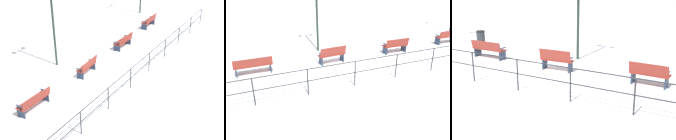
{
  "view_description": "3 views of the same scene",
  "coord_description": "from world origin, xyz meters",
  "views": [
    {
      "loc": [
        -9.34,
        12.25,
        8.92
      ],
      "look_at": [
        -1.85,
        0.32,
        0.92
      ],
      "focal_mm": 54.33,
      "sensor_mm": 36.0,
      "label": 1
    },
    {
      "loc": [
        -11.1,
        4.25,
        5.0
      ],
      "look_at": [
        -2.43,
        0.64,
        0.7
      ],
      "focal_mm": 40.96,
      "sensor_mm": 36.0,
      "label": 2
    },
    {
      "loc": [
        -10.62,
        -6.16,
        3.78
      ],
      "look_at": [
        -2.5,
        -1.66,
        0.91
      ],
      "focal_mm": 50.29,
      "sensor_mm": 36.0,
      "label": 3
    }
  ],
  "objects": [
    {
      "name": "bench_third",
      "position": [
        -0.15,
        -0.0,
        0.46
      ],
      "size": [
        0.58,
        1.39,
        0.91
      ],
      "rotation": [
        0.0,
        0.0,
        0.06
      ],
      "color": "maroon",
      "rests_on": "ground"
    },
    {
      "name": "waterfront_railing",
      "position": [
        -2.7,
        -0.0,
        0.74
      ],
      "size": [
        0.05,
        19.96,
        1.1
      ],
      "color": "#26282D",
      "rests_on": "ground"
    },
    {
      "name": "bench_second",
      "position": [
        -0.11,
        -3.73,
        0.43
      ],
      "size": [
        0.61,
        1.4,
        0.86
      ],
      "rotation": [
        0.0,
        0.0,
        -0.03
      ],
      "color": "maroon",
      "rests_on": "ground"
    },
    {
      "name": "ground_plane",
      "position": [
        0.0,
        0.0,
        0.0
      ],
      "size": [
        80.0,
        80.0,
        0.0
      ],
      "primitive_type": "plane",
      "color": "white",
      "rests_on": "ground"
    },
    {
      "name": "trash_bin",
      "position": [
        1.59,
        5.67,
        0.45
      ],
      "size": [
        0.46,
        0.46,
        0.89
      ],
      "color": "#2D3338",
      "rests_on": "ground"
    },
    {
      "name": "bench_fourth",
      "position": [
        0.02,
        3.73,
        0.44
      ],
      "size": [
        0.55,
        1.7,
        0.84
      ],
      "rotation": [
        0.0,
        0.0,
        -0.01
      ],
      "color": "maroon",
      "rests_on": "ground"
    }
  ]
}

